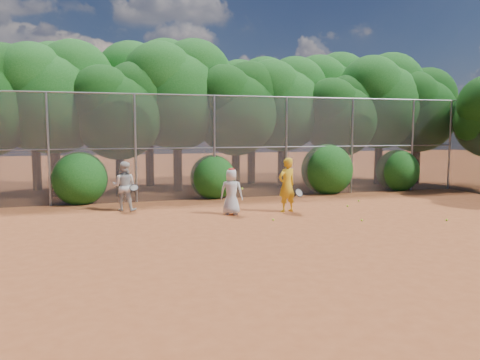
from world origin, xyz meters
name	(u,v)px	position (x,y,z in m)	size (l,w,h in m)	color
ground	(300,228)	(0.00, 0.00, 0.00)	(80.00, 80.00, 0.00)	brown
fence_back	(236,146)	(-0.12, 6.00, 2.05)	(20.05, 0.09, 4.03)	gray
tree_1	(54,93)	(-6.94, 8.54, 4.16)	(4.64, 4.03, 6.35)	black
tree_2	(120,107)	(-4.45, 7.83, 3.58)	(3.99, 3.47, 5.47)	black
tree_3	(178,90)	(-1.94, 8.84, 4.40)	(4.89, 4.26, 6.70)	black
tree_4	(237,105)	(0.55, 8.24, 3.76)	(4.19, 3.64, 5.73)	black
tree_5	(283,101)	(3.06, 9.04, 4.05)	(4.51, 3.92, 6.17)	black
tree_6	(341,113)	(5.55, 8.03, 3.47)	(3.86, 3.36, 5.29)	black
tree_7	(381,97)	(8.06, 8.64, 4.28)	(4.77, 4.14, 6.53)	black
tree_8	(419,107)	(10.05, 8.34, 3.82)	(4.25, 3.70, 5.82)	black
tree_9	(35,92)	(-7.94, 10.84, 4.34)	(4.83, 4.20, 6.62)	black
tree_10	(149,89)	(-2.93, 11.05, 4.63)	(5.15, 4.48, 7.06)	black
tree_11	(252,100)	(2.06, 10.64, 4.16)	(4.64, 4.03, 6.35)	black
tree_12	(329,95)	(6.56, 11.24, 4.51)	(5.02, 4.37, 6.88)	black
bush_0	(80,176)	(-6.00, 6.30, 1.00)	(2.00, 2.00, 2.00)	#134E14
bush_1	(213,175)	(-1.00, 6.30, 0.90)	(1.80, 1.80, 1.80)	#134E14
bush_2	(327,167)	(4.00, 6.30, 1.10)	(2.20, 2.20, 2.20)	#134E14
bush_3	(397,169)	(7.50, 6.30, 0.95)	(1.90, 1.90, 1.90)	#134E14
player_yellow	(287,185)	(0.59, 2.44, 0.89)	(0.89, 0.62, 1.79)	gold
player_teen	(231,191)	(-1.28, 2.50, 0.74)	(0.84, 0.71, 1.50)	silver
player_white	(124,186)	(-4.52, 4.23, 0.82)	(0.96, 0.88, 1.64)	silver
ball_0	(362,220)	(2.12, 0.34, 0.03)	(0.07, 0.07, 0.07)	#C0ED2B
ball_1	(359,201)	(4.03, 3.72, 0.03)	(0.07, 0.07, 0.07)	#C0ED2B
ball_2	(447,220)	(4.55, -0.36, 0.03)	(0.07, 0.07, 0.07)	#C0ED2B
ball_3	(273,220)	(-0.37, 1.14, 0.03)	(0.07, 0.07, 0.07)	#C0ED2B
ball_4	(348,206)	(3.01, 2.75, 0.03)	(0.07, 0.07, 0.07)	#C0ED2B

